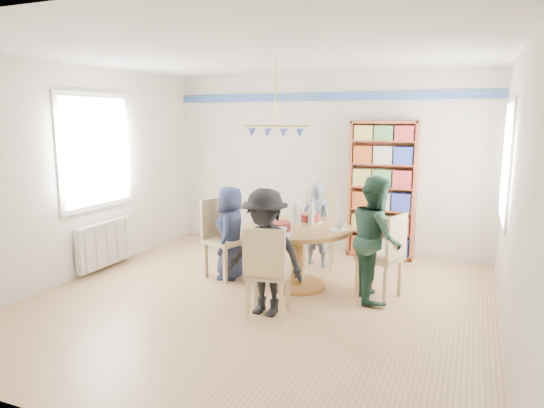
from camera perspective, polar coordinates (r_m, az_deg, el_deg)
The scene contains 14 objects.
ground at distance 5.56m, azimuth -1.62°, elevation -11.39°, with size 5.00×5.00×0.00m, color tan.
room_shell at distance 6.09m, azimuth -0.57°, elevation 6.44°, with size 5.00×5.00×5.00m.
radiator at distance 6.98m, azimuth -19.02°, elevation -4.44°, with size 0.12×1.00×0.60m.
dining_table at distance 5.87m, azimuth 3.03°, elevation -4.51°, with size 1.30×1.30×0.75m.
chair_left at distance 6.29m, azimuth -6.05°, elevation -3.54°, with size 0.57×0.57×1.02m.
chair_right at distance 5.63m, azimuth 13.32°, elevation -5.59°, with size 0.55×0.55×0.98m.
chair_far at distance 6.80m, azimuth 5.74°, elevation -2.41°, with size 0.52×0.52×1.04m.
chair_near at distance 4.96m, azimuth -0.66°, elevation -7.59°, with size 0.50×0.50×0.97m.
person_left at distance 6.20m, azimuth -4.90°, elevation -3.37°, with size 0.58×0.38×1.19m, color #1A213B.
person_right at distance 5.56m, azimuth 12.12°, elevation -3.97°, with size 0.69×0.54×1.41m, color #1C382A.
person_far at distance 6.73m, azimuth 5.33°, elevation -2.39°, with size 0.43×0.28×1.17m, color gray.
person_near at distance 5.03m, azimuth -0.81°, elevation -5.73°, with size 0.86×0.50×1.33m, color black.
bookshelf at distance 7.23m, azimuth 12.86°, elevation 1.47°, with size 0.95×0.29×2.00m.
tableware at distance 5.85m, azimuth 2.90°, elevation -1.93°, with size 1.22×1.22×0.32m.
Camera 1 is at (2.14, -4.71, 2.04)m, focal length 32.00 mm.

